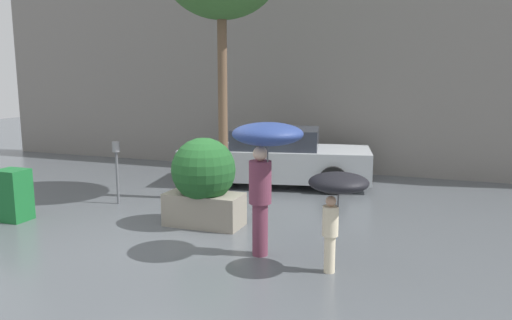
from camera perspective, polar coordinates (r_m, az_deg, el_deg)
The scene contains 8 objects.
ground_plane at distance 7.95m, azimuth -11.28°, elevation -8.88°, with size 40.00×40.00×0.00m, color #51565B.
building_facade at distance 13.52m, azimuth 3.05°, elevation 11.76°, with size 18.00×0.30×6.00m.
planter_box at distance 8.35m, azimuth -5.99°, elevation -2.33°, with size 1.30×1.07×1.49m.
person_adult at distance 6.71m, azimuth 1.11°, elevation 1.02°, with size 0.96×0.96×1.88m.
person_child at distance 6.30m, azimuth 9.26°, elevation -3.52°, with size 0.75×0.75×1.31m.
parked_car_near at distance 11.55m, azimuth 2.28°, elevation 0.21°, with size 4.52×2.51×1.30m.
parking_meter at distance 10.07m, azimuth -15.66°, elevation 0.08°, with size 0.14×0.14×1.23m.
newspaper_box at distance 9.64m, azimuth -26.00°, elevation -3.62°, with size 0.50×0.44×0.90m.
Camera 1 is at (3.99, -6.40, 2.50)m, focal length 35.00 mm.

